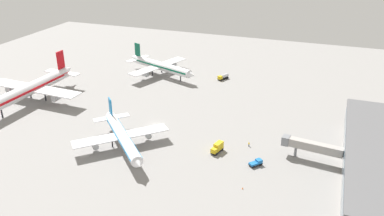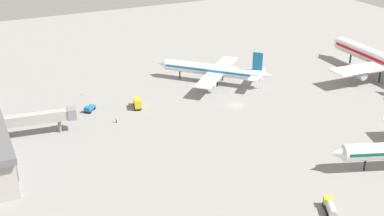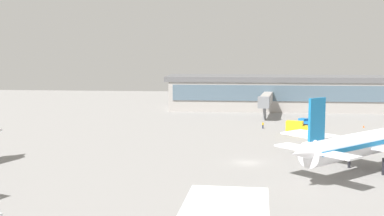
{
  "view_description": "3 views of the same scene",
  "coord_description": "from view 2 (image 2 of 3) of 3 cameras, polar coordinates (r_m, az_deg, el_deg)",
  "views": [
    {
      "loc": [
        -127.05,
        -61.77,
        70.9
      ],
      "look_at": [
        10.85,
        -11.35,
        4.13
      ],
      "focal_mm": 37.62,
      "sensor_mm": 36.0,
      "label": 1
    },
    {
      "loc": [
        124.38,
        -75.78,
        64.1
      ],
      "look_at": [
        2.4,
        -16.82,
        3.29
      ],
      "focal_mm": 46.79,
      "sensor_mm": 36.0,
      "label": 2
    },
    {
      "loc": [
        1.51,
        86.64,
        19.85
      ],
      "look_at": [
        11.76,
        -21.47,
        6.95
      ],
      "focal_mm": 47.09,
      "sensor_mm": 36.0,
      "label": 3
    }
  ],
  "objects": [
    {
      "name": "safety_cone_near_gate",
      "position": [
        170.2,
        -12.49,
        1.56
      ],
      "size": [
        0.44,
        0.44,
        0.6
      ],
      "primitive_type": "cone",
      "color": "#EA590C",
      "rests_on": "ground"
    },
    {
      "name": "catering_truck",
      "position": [
        156.97,
        -6.25,
        0.6
      ],
      "size": [
        5.9,
        3.35,
        3.3
      ],
      "rotation": [
        0.0,
        0.0,
        2.88
      ],
      "color": "black",
      "rests_on": "ground"
    },
    {
      "name": "airplane_at_gate",
      "position": [
        175.4,
        2.5,
        4.34
      ],
      "size": [
        33.39,
        32.63,
        12.79
      ],
      "rotation": [
        0.0,
        0.0,
        3.91
      ],
      "color": "white",
      "rests_on": "ground"
    },
    {
      "name": "fuel_truck",
      "position": [
        112.12,
        15.48,
        -10.85
      ],
      "size": [
        6.44,
        4.68,
        2.5
      ],
      "rotation": [
        0.0,
        0.0,
        2.64
      ],
      "color": "black",
      "rests_on": "ground"
    },
    {
      "name": "airplane_distant",
      "position": [
        191.89,
        21.06,
        5.0
      ],
      "size": [
        57.05,
        45.72,
        17.36
      ],
      "rotation": [
        0.0,
        0.0,
        3.1
      ],
      "color": "white",
      "rests_on": "ground"
    },
    {
      "name": "ground",
      "position": [
        159.13,
        5.08,
        0.32
      ],
      "size": [
        288.0,
        288.0,
        0.0
      ],
      "primitive_type": "plane",
      "color": "gray"
    },
    {
      "name": "ground_crew_worker",
      "position": [
        148.3,
        -8.63,
        -1.37
      ],
      "size": [
        0.53,
        0.53,
        1.67
      ],
      "rotation": [
        0.0,
        0.0,
        2.5
      ],
      "color": "#1E2338",
      "rests_on": "ground"
    },
    {
      "name": "jet_bridge",
      "position": [
        144.2,
        -16.77,
        -1.06
      ],
      "size": [
        5.3,
        19.9,
        6.74
      ],
      "rotation": [
        0.0,
        0.0,
        1.45
      ],
      "color": "#9E9993",
      "rests_on": "ground"
    },
    {
      "name": "pushback_tractor",
      "position": [
        157.07,
        -11.62,
        -0.05
      ],
      "size": [
        4.59,
        4.29,
        1.9
      ],
      "rotation": [
        0.0,
        0.0,
        5.58
      ],
      "color": "black",
      "rests_on": "ground"
    }
  ]
}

